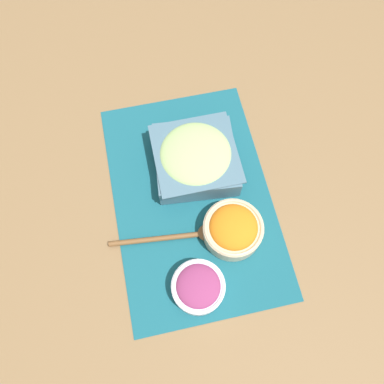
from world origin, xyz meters
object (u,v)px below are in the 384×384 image
at_px(onion_bowl, 198,287).
at_px(cucumber_bowl, 196,157).
at_px(carrot_bowl, 233,229).
at_px(wooden_spoon, 191,235).

height_order(onion_bowl, cucumber_bowl, cucumber_bowl).
height_order(onion_bowl, carrot_bowl, carrot_bowl).
distance_m(onion_bowl, wooden_spoon, 0.12).
bearing_deg(onion_bowl, cucumber_bowl, -11.29).
bearing_deg(carrot_bowl, onion_bowl, 135.98).
xyz_separation_m(onion_bowl, wooden_spoon, (0.12, -0.01, -0.02)).
bearing_deg(onion_bowl, carrot_bowl, -44.02).
bearing_deg(cucumber_bowl, wooden_spoon, 164.37).
bearing_deg(carrot_bowl, wooden_spoon, 82.31).
xyz_separation_m(cucumber_bowl, carrot_bowl, (-0.18, -0.04, -0.01)).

